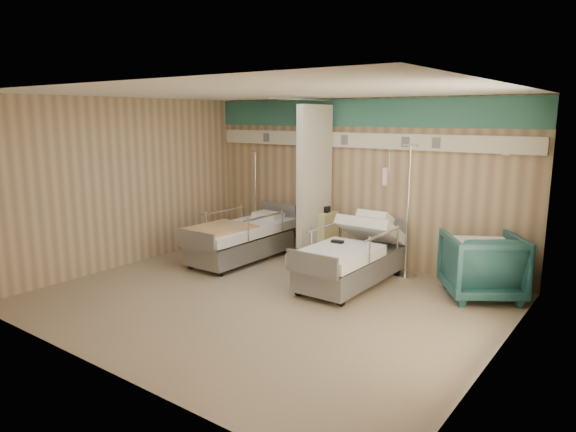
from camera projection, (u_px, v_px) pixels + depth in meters
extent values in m
cube|color=gray|center=(266.00, 300.00, 7.09)|extent=(6.00, 5.00, 0.00)
cube|color=tan|center=(357.00, 181.00, 8.79)|extent=(6.00, 0.04, 2.80)
cube|color=tan|center=(99.00, 235.00, 4.84)|extent=(6.00, 0.04, 2.80)
cube|color=tan|center=(125.00, 183.00, 8.56)|extent=(0.04, 5.00, 2.80)
cube|color=tan|center=(501.00, 230.00, 5.07)|extent=(0.04, 5.00, 2.80)
cube|color=white|center=(264.00, 92.00, 6.54)|extent=(6.00, 5.00, 0.04)
cube|color=#327468|center=(358.00, 113.00, 8.55)|extent=(6.00, 0.04, 0.45)
cube|color=silver|center=(356.00, 140.00, 8.61)|extent=(5.88, 0.08, 0.25)
cylinder|color=silver|center=(303.00, 99.00, 8.11)|extent=(0.03, 1.80, 0.03)
cube|color=beige|center=(315.00, 176.00, 8.62)|extent=(0.12, 0.90, 2.35)
cube|color=#D7D086|center=(320.00, 235.00, 9.06)|extent=(0.50, 0.48, 0.85)
imported|color=#204F50|center=(482.00, 265.00, 7.14)|extent=(1.38, 1.39, 0.92)
cube|color=white|center=(484.00, 231.00, 7.01)|extent=(0.90, 0.87, 0.08)
cylinder|color=silver|center=(405.00, 275.00, 8.14)|extent=(0.37, 0.37, 0.03)
cylinder|color=silver|center=(408.00, 212.00, 7.95)|extent=(0.03, 0.03, 2.06)
cylinder|color=silver|center=(411.00, 145.00, 7.75)|extent=(0.25, 0.03, 0.03)
cylinder|color=silver|center=(256.00, 244.00, 10.09)|extent=(0.33, 0.33, 0.03)
cylinder|color=silver|center=(256.00, 199.00, 9.92)|extent=(0.03, 0.03, 1.83)
cylinder|color=silver|center=(255.00, 152.00, 9.74)|extent=(0.22, 0.03, 0.03)
cube|color=black|center=(337.00, 242.00, 7.68)|extent=(0.20, 0.11, 0.04)
cube|color=tan|center=(219.00, 228.00, 8.61)|extent=(0.93, 1.14, 0.04)
cube|color=black|center=(324.00, 209.00, 8.93)|extent=(0.21, 0.15, 0.11)
cylinder|color=white|center=(315.00, 207.00, 9.06)|extent=(0.09, 0.09, 0.13)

